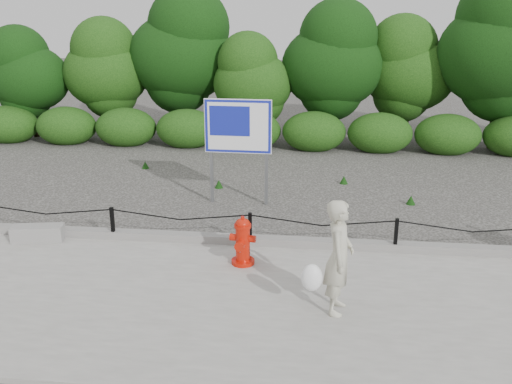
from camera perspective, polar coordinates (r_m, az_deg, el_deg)
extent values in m
plane|color=#2D2B28|center=(9.64, -0.61, -6.01)|extent=(90.00, 90.00, 0.00)
cube|color=gray|center=(7.85, -2.48, -11.62)|extent=(14.00, 4.00, 0.08)
cube|color=slate|center=(9.63, -0.58, -5.08)|extent=(14.00, 0.22, 0.14)
cube|color=black|center=(10.10, -14.86, -3.18)|extent=(0.06, 0.06, 0.60)
cube|color=black|center=(9.50, -0.62, -3.91)|extent=(0.06, 0.06, 0.60)
cube|color=black|center=(9.53, 14.51, -4.43)|extent=(0.06, 0.06, 0.60)
cylinder|color=black|center=(10.54, -21.31, -1.67)|extent=(2.50, 0.02, 0.02)
cylinder|color=black|center=(9.64, -8.02, -2.35)|extent=(2.50, 0.02, 0.02)
cylinder|color=black|center=(9.35, 7.01, -2.96)|extent=(2.50, 0.02, 0.02)
cylinder|color=black|center=(9.71, 21.93, -3.37)|extent=(2.50, 0.02, 0.02)
cylinder|color=black|center=(20.06, -22.36, 7.94)|extent=(0.18, 0.18, 1.80)
ellipsoid|color=#164710|center=(19.91, -22.80, 11.51)|extent=(2.67, 2.31, 2.88)
cylinder|color=black|center=(19.34, -15.24, 8.52)|extent=(0.18, 0.18, 1.93)
ellipsoid|color=#164710|center=(19.18, -15.58, 12.50)|extent=(2.86, 2.47, 3.09)
cylinder|color=black|center=(18.92, -7.70, 9.51)|extent=(0.18, 0.18, 2.40)
ellipsoid|color=#164710|center=(18.75, -7.92, 14.60)|extent=(3.56, 3.08, 3.85)
cylinder|color=black|center=(17.74, -0.35, 7.99)|extent=(0.18, 0.18, 1.71)
ellipsoid|color=#164710|center=(17.57, -0.36, 11.84)|extent=(2.54, 2.19, 2.74)
cylinder|color=black|center=(17.97, 7.83, 8.73)|extent=(0.18, 0.18, 2.20)
ellipsoid|color=#164710|center=(17.80, 8.05, 13.62)|extent=(3.25, 2.81, 3.51)
cylinder|color=black|center=(18.60, 15.59, 8.20)|extent=(0.18, 0.18, 1.97)
ellipsoid|color=#164710|center=(18.44, 15.96, 12.42)|extent=(2.92, 2.52, 3.15)
cylinder|color=black|center=(18.35, 23.85, 8.21)|extent=(0.18, 0.18, 2.60)
ellipsoid|color=#164710|center=(18.18, 24.58, 13.84)|extent=(3.84, 3.32, 4.15)
cylinder|color=#BC1607|center=(8.91, -1.38, -7.31)|extent=(0.43, 0.43, 0.06)
cylinder|color=#BC1607|center=(8.78, -1.39, -5.44)|extent=(0.26, 0.26, 0.57)
cylinder|color=#BC1607|center=(8.67, -1.41, -3.57)|extent=(0.31, 0.31, 0.05)
ellipsoid|color=#BC1607|center=(8.65, -1.41, -3.38)|extent=(0.27, 0.27, 0.18)
cylinder|color=#BC1607|center=(8.62, -1.42, -2.75)|extent=(0.07, 0.07, 0.05)
cylinder|color=#BC1607|center=(8.78, -2.40, -4.77)|extent=(0.12, 0.13, 0.12)
cylinder|color=#BC1607|center=(8.71, -0.38, -4.96)|extent=(0.12, 0.13, 0.12)
cylinder|color=#BC1607|center=(8.62, -1.69, -5.68)|extent=(0.17, 0.15, 0.16)
cylinder|color=slate|center=(8.68, -1.73, -6.11)|extent=(0.01, 0.06, 0.12)
imported|color=#B7B39D|center=(7.32, 8.73, -6.79)|extent=(0.46, 0.63, 1.59)
ellipsoid|color=white|center=(7.28, 5.89, -8.95)|extent=(0.29, 0.22, 0.38)
cube|color=gray|center=(10.49, -21.97, -4.04)|extent=(0.94, 0.48, 0.29)
cube|color=slate|center=(11.78, -4.74, 4.28)|extent=(0.07, 0.07, 2.30)
cube|color=slate|center=(11.57, 1.11, 4.09)|extent=(0.07, 0.07, 2.30)
cube|color=white|center=(11.49, -1.91, 6.92)|extent=(1.44, 0.09, 1.15)
cube|color=#151F99|center=(11.46, -1.93, 6.89)|extent=(1.41, 0.05, 1.11)
cube|color=#151F99|center=(11.46, -2.80, 7.47)|extent=(0.86, 0.03, 0.63)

